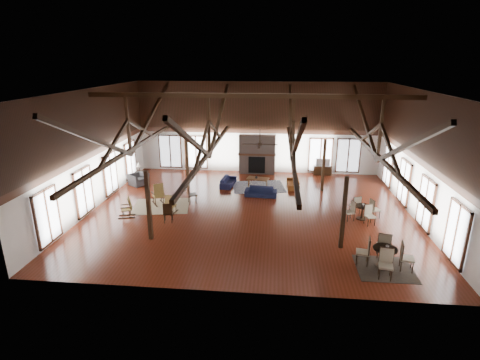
# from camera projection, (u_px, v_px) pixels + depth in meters

# --- Properties ---
(floor) EXTENTS (16.00, 16.00, 0.00)m
(floor) POSITION_uv_depth(u_px,v_px,m) (250.00, 211.00, 19.06)
(floor) COLOR #5B2013
(floor) RESTS_ON ground
(ceiling) EXTENTS (16.00, 14.00, 0.02)m
(ceiling) POSITION_uv_depth(u_px,v_px,m) (251.00, 90.00, 17.20)
(ceiling) COLOR black
(ceiling) RESTS_ON wall_back
(wall_back) EXTENTS (16.00, 0.02, 6.00)m
(wall_back) POSITION_uv_depth(u_px,v_px,m) (258.00, 128.00, 24.75)
(wall_back) COLOR silver
(wall_back) RESTS_ON floor
(wall_front) EXTENTS (16.00, 0.02, 6.00)m
(wall_front) POSITION_uv_depth(u_px,v_px,m) (234.00, 208.00, 11.50)
(wall_front) COLOR silver
(wall_front) RESTS_ON floor
(wall_left) EXTENTS (0.02, 14.00, 6.00)m
(wall_left) POSITION_uv_depth(u_px,v_px,m) (92.00, 150.00, 18.87)
(wall_left) COLOR silver
(wall_left) RESTS_ON floor
(wall_right) EXTENTS (0.02, 14.00, 6.00)m
(wall_right) POSITION_uv_depth(u_px,v_px,m) (422.00, 158.00, 17.39)
(wall_right) COLOR silver
(wall_right) RESTS_ON floor
(roof_truss) EXTENTS (15.60, 14.07, 3.14)m
(roof_truss) POSITION_uv_depth(u_px,v_px,m) (250.00, 133.00, 17.81)
(roof_truss) COLOR #301C0D
(roof_truss) RESTS_ON wall_back
(post_grid) EXTENTS (8.16, 7.16, 3.05)m
(post_grid) POSITION_uv_depth(u_px,v_px,m) (250.00, 182.00, 18.58)
(post_grid) COLOR #301C0D
(post_grid) RESTS_ON floor
(fireplace) EXTENTS (2.50, 0.69, 2.60)m
(fireplace) POSITION_uv_depth(u_px,v_px,m) (257.00, 154.00, 24.97)
(fireplace) COLOR #76635A
(fireplace) RESTS_ON floor
(ceiling_fan) EXTENTS (1.60, 1.60, 0.75)m
(ceiling_fan) POSITION_uv_depth(u_px,v_px,m) (260.00, 143.00, 16.91)
(ceiling_fan) COLOR black
(ceiling_fan) RESTS_ON roof_truss
(sofa_navy_front) EXTENTS (1.82, 0.82, 0.52)m
(sofa_navy_front) POSITION_uv_depth(u_px,v_px,m) (261.00, 192.00, 21.02)
(sofa_navy_front) COLOR #131936
(sofa_navy_front) RESTS_ON floor
(sofa_navy_left) EXTENTS (1.80, 0.87, 0.51)m
(sofa_navy_left) POSITION_uv_depth(u_px,v_px,m) (228.00, 181.00, 22.80)
(sofa_navy_left) COLOR #131534
(sofa_navy_left) RESTS_ON floor
(sofa_orange) EXTENTS (1.71, 0.73, 0.49)m
(sofa_orange) POSITION_uv_depth(u_px,v_px,m) (293.00, 183.00, 22.54)
(sofa_orange) COLOR brown
(sofa_orange) RESTS_ON floor
(coffee_table) EXTENTS (1.42, 0.93, 0.50)m
(coffee_table) POSITION_uv_depth(u_px,v_px,m) (258.00, 179.00, 22.63)
(coffee_table) COLOR brown
(coffee_table) RESTS_ON floor
(vase) EXTENTS (0.20, 0.20, 0.18)m
(vase) POSITION_uv_depth(u_px,v_px,m) (256.00, 177.00, 22.53)
(vase) COLOR #B2B2B2
(vase) RESTS_ON coffee_table
(armchair) EXTENTS (1.33, 1.38, 0.68)m
(armchair) POSITION_uv_depth(u_px,v_px,m) (138.00, 179.00, 22.94)
(armchair) COLOR #303032
(armchair) RESTS_ON floor
(side_table_lamp) EXTENTS (0.47, 0.47, 1.20)m
(side_table_lamp) POSITION_uv_depth(u_px,v_px,m) (139.00, 174.00, 23.65)
(side_table_lamp) COLOR black
(side_table_lamp) RESTS_ON floor
(rocking_chair_a) EXTENTS (0.91, 1.03, 1.18)m
(rocking_chair_a) POSITION_uv_depth(u_px,v_px,m) (159.00, 195.00, 19.72)
(rocking_chair_a) COLOR olive
(rocking_chair_a) RESTS_ON floor
(rocking_chair_b) EXTENTS (0.55, 0.83, 0.99)m
(rocking_chair_b) POSITION_uv_depth(u_px,v_px,m) (170.00, 205.00, 18.61)
(rocking_chair_b) COLOR olive
(rocking_chair_b) RESTS_ON floor
(rocking_chair_c) EXTENTS (0.87, 0.62, 1.02)m
(rocking_chair_c) POSITION_uv_depth(u_px,v_px,m) (128.00, 208.00, 18.21)
(rocking_chair_c) COLOR olive
(rocking_chair_c) RESTS_ON floor
(side_chair_a) EXTENTS (0.60, 0.60, 1.08)m
(side_chair_a) POSITION_uv_depth(u_px,v_px,m) (190.00, 192.00, 19.84)
(side_chair_a) COLOR black
(side_chair_a) RESTS_ON floor
(side_chair_b) EXTENTS (0.50, 0.50, 1.00)m
(side_chair_b) POSITION_uv_depth(u_px,v_px,m) (168.00, 211.00, 17.51)
(side_chair_b) COLOR black
(side_chair_b) RESTS_ON floor
(cafe_table_near) EXTENTS (2.10, 2.10, 1.07)m
(cafe_table_near) POSITION_uv_depth(u_px,v_px,m) (385.00, 254.00, 13.78)
(cafe_table_near) COLOR black
(cafe_table_near) RESTS_ON floor
(cafe_table_far) EXTENTS (1.84, 1.84, 0.94)m
(cafe_table_far) POSITION_uv_depth(u_px,v_px,m) (362.00, 210.00, 17.95)
(cafe_table_far) COLOR black
(cafe_table_far) RESTS_ON floor
(cup_near) EXTENTS (0.14, 0.14, 0.10)m
(cup_near) POSITION_uv_depth(u_px,v_px,m) (387.00, 247.00, 13.72)
(cup_near) COLOR #B2B2B2
(cup_near) RESTS_ON cafe_table_near
(cup_far) EXTENTS (0.12, 0.12, 0.09)m
(cup_far) POSITION_uv_depth(u_px,v_px,m) (363.00, 204.00, 17.95)
(cup_far) COLOR #B2B2B2
(cup_far) RESTS_ON cafe_table_far
(tv_console) EXTENTS (1.17, 0.44, 0.58)m
(tv_console) POSITION_uv_depth(u_px,v_px,m) (322.00, 170.00, 24.95)
(tv_console) COLOR black
(tv_console) RESTS_ON floor
(television) EXTENTS (0.91, 0.19, 0.52)m
(television) POSITION_uv_depth(u_px,v_px,m) (323.00, 162.00, 24.78)
(television) COLOR #B2B2B2
(television) RESTS_ON tv_console
(rug_tan) EXTENTS (3.19, 2.69, 0.01)m
(rug_tan) POSITION_uv_depth(u_px,v_px,m) (161.00, 206.00, 19.65)
(rug_tan) COLOR tan
(rug_tan) RESTS_ON floor
(rug_navy) EXTENTS (3.40, 2.78, 0.01)m
(rug_navy) POSITION_uv_depth(u_px,v_px,m) (258.00, 187.00, 22.63)
(rug_navy) COLOR #182143
(rug_navy) RESTS_ON floor
(rug_dark) EXTENTS (2.06, 1.87, 0.01)m
(rug_dark) POSITION_uv_depth(u_px,v_px,m) (385.00, 269.00, 13.80)
(rug_dark) COLOR black
(rug_dark) RESTS_ON floor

